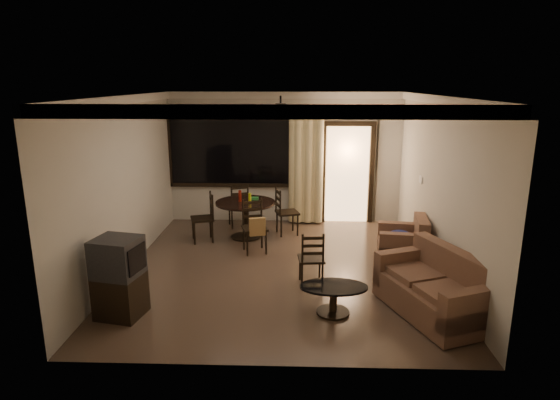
{
  "coord_description": "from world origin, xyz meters",
  "views": [
    {
      "loc": [
        0.23,
        -7.24,
        3.02
      ],
      "look_at": [
        -0.02,
        0.2,
        1.12
      ],
      "focal_mm": 30.0,
      "sensor_mm": 36.0,
      "label": 1
    }
  ],
  "objects_px": {
    "dining_chair_south": "(255,236)",
    "coffee_table": "(333,295)",
    "tv_cabinet": "(119,277)",
    "sofa": "(436,290)",
    "dining_chair_west": "(203,227)",
    "armchair": "(405,245)",
    "dining_table": "(246,209)",
    "side_chair": "(311,268)",
    "dining_chair_east": "(287,221)",
    "dining_chair_north": "(239,213)"
  },
  "relations": [
    {
      "from": "sofa",
      "to": "coffee_table",
      "type": "distance_m",
      "value": 1.36
    },
    {
      "from": "tv_cabinet",
      "to": "armchair",
      "type": "bearing_deg",
      "value": 37.43
    },
    {
      "from": "tv_cabinet",
      "to": "sofa",
      "type": "xyz_separation_m",
      "value": [
        4.15,
        0.18,
        -0.2
      ]
    },
    {
      "from": "dining_table",
      "to": "side_chair",
      "type": "xyz_separation_m",
      "value": [
        1.22,
        -2.17,
        -0.32
      ]
    },
    {
      "from": "sofa",
      "to": "coffee_table",
      "type": "relative_size",
      "value": 1.98
    },
    {
      "from": "dining_chair_south",
      "to": "tv_cabinet",
      "type": "height_order",
      "value": "tv_cabinet"
    },
    {
      "from": "tv_cabinet",
      "to": "side_chair",
      "type": "height_order",
      "value": "tv_cabinet"
    },
    {
      "from": "dining_chair_north",
      "to": "tv_cabinet",
      "type": "bearing_deg",
      "value": 57.89
    },
    {
      "from": "dining_table",
      "to": "armchair",
      "type": "height_order",
      "value": "dining_table"
    },
    {
      "from": "dining_chair_east",
      "to": "sofa",
      "type": "distance_m",
      "value": 3.88
    },
    {
      "from": "dining_chair_west",
      "to": "dining_chair_east",
      "type": "bearing_deg",
      "value": 90.0
    },
    {
      "from": "dining_chair_west",
      "to": "side_chair",
      "type": "height_order",
      "value": "dining_chair_west"
    },
    {
      "from": "tv_cabinet",
      "to": "dining_table",
      "type": "bearing_deg",
      "value": 79.81
    },
    {
      "from": "tv_cabinet",
      "to": "armchair",
      "type": "distance_m",
      "value": 4.6
    },
    {
      "from": "dining_table",
      "to": "armchair",
      "type": "relative_size",
      "value": 1.32
    },
    {
      "from": "dining_chair_east",
      "to": "dining_chair_north",
      "type": "bearing_deg",
      "value": 48.05
    },
    {
      "from": "dining_chair_east",
      "to": "dining_chair_north",
      "type": "relative_size",
      "value": 1.0
    },
    {
      "from": "armchair",
      "to": "tv_cabinet",
      "type": "bearing_deg",
      "value": -146.59
    },
    {
      "from": "dining_chair_south",
      "to": "coffee_table",
      "type": "distance_m",
      "value": 2.58
    },
    {
      "from": "dining_chair_south",
      "to": "sofa",
      "type": "distance_m",
      "value": 3.43
    },
    {
      "from": "side_chair",
      "to": "sofa",
      "type": "bearing_deg",
      "value": 146.29
    },
    {
      "from": "sofa",
      "to": "side_chair",
      "type": "xyz_separation_m",
      "value": [
        -1.62,
        0.89,
        -0.08
      ]
    },
    {
      "from": "dining_chair_south",
      "to": "side_chair",
      "type": "height_order",
      "value": "dining_chair_south"
    },
    {
      "from": "dining_chair_south",
      "to": "coffee_table",
      "type": "relative_size",
      "value": 1.05
    },
    {
      "from": "dining_chair_north",
      "to": "sofa",
      "type": "relative_size",
      "value": 0.53
    },
    {
      "from": "dining_chair_east",
      "to": "sofa",
      "type": "xyz_separation_m",
      "value": [
        2.04,
        -3.3,
        0.06
      ]
    },
    {
      "from": "dining_chair_north",
      "to": "armchair",
      "type": "distance_m",
      "value": 3.65
    },
    {
      "from": "dining_chair_south",
      "to": "side_chair",
      "type": "xyz_separation_m",
      "value": [
        0.97,
        -1.35,
        -0.05
      ]
    },
    {
      "from": "dining_chair_south",
      "to": "armchair",
      "type": "relative_size",
      "value": 1.07
    },
    {
      "from": "dining_chair_north",
      "to": "tv_cabinet",
      "type": "relative_size",
      "value": 0.89
    },
    {
      "from": "dining_chair_south",
      "to": "tv_cabinet",
      "type": "relative_size",
      "value": 0.89
    },
    {
      "from": "dining_chair_north",
      "to": "armchair",
      "type": "bearing_deg",
      "value": 130.35
    },
    {
      "from": "dining_chair_north",
      "to": "side_chair",
      "type": "height_order",
      "value": "dining_chair_north"
    },
    {
      "from": "dining_table",
      "to": "dining_chair_east",
      "type": "relative_size",
      "value": 1.23
    },
    {
      "from": "dining_chair_west",
      "to": "armchair",
      "type": "relative_size",
      "value": 1.07
    },
    {
      "from": "dining_chair_west",
      "to": "tv_cabinet",
      "type": "relative_size",
      "value": 0.89
    },
    {
      "from": "tv_cabinet",
      "to": "coffee_table",
      "type": "bearing_deg",
      "value": 14.88
    },
    {
      "from": "dining_table",
      "to": "dining_chair_west",
      "type": "relative_size",
      "value": 1.23
    },
    {
      "from": "dining_chair_south",
      "to": "dining_chair_north",
      "type": "bearing_deg",
      "value": 90.29
    },
    {
      "from": "sofa",
      "to": "armchair",
      "type": "distance_m",
      "value": 1.8
    },
    {
      "from": "dining_chair_north",
      "to": "armchair",
      "type": "height_order",
      "value": "dining_chair_north"
    },
    {
      "from": "side_chair",
      "to": "dining_chair_west",
      "type": "bearing_deg",
      "value": -48.75
    },
    {
      "from": "dining_chair_east",
      "to": "armchair",
      "type": "distance_m",
      "value": 2.52
    },
    {
      "from": "dining_chair_east",
      "to": "dining_chair_south",
      "type": "height_order",
      "value": "same"
    },
    {
      "from": "dining_chair_north",
      "to": "coffee_table",
      "type": "relative_size",
      "value": 1.05
    },
    {
      "from": "dining_table",
      "to": "dining_chair_south",
      "type": "bearing_deg",
      "value": -73.29
    },
    {
      "from": "dining_chair_east",
      "to": "side_chair",
      "type": "height_order",
      "value": "dining_chair_east"
    },
    {
      "from": "armchair",
      "to": "dining_chair_west",
      "type": "bearing_deg",
      "value": 172.33
    },
    {
      "from": "dining_chair_south",
      "to": "armchair",
      "type": "height_order",
      "value": "dining_chair_south"
    },
    {
      "from": "dining_table",
      "to": "tv_cabinet",
      "type": "distance_m",
      "value": 3.49
    }
  ]
}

